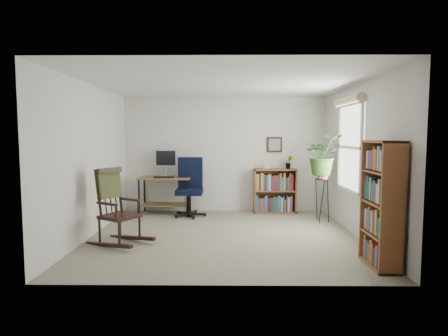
{
  "coord_description": "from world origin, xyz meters",
  "views": [
    {
      "loc": [
        0.06,
        -5.85,
        1.58
      ],
      "look_at": [
        0.0,
        0.4,
        1.05
      ],
      "focal_mm": 30.0,
      "sensor_mm": 36.0,
      "label": 1
    }
  ],
  "objects_px": {
    "low_bookshelf": "(275,191)",
    "desk": "(165,195)",
    "office_chair": "(189,187)",
    "rocking_chair": "(120,206)",
    "tall_bookshelf": "(382,204)"
  },
  "relations": [
    {
      "from": "low_bookshelf",
      "to": "desk",
      "type": "bearing_deg",
      "value": -176.95
    },
    {
      "from": "desk",
      "to": "office_chair",
      "type": "relative_size",
      "value": 0.89
    },
    {
      "from": "office_chair",
      "to": "low_bookshelf",
      "type": "distance_m",
      "value": 1.78
    },
    {
      "from": "office_chair",
      "to": "rocking_chair",
      "type": "xyz_separation_m",
      "value": [
        -0.83,
        -1.89,
        -0.02
      ]
    },
    {
      "from": "low_bookshelf",
      "to": "tall_bookshelf",
      "type": "bearing_deg",
      "value": -74.64
    },
    {
      "from": "low_bookshelf",
      "to": "tall_bookshelf",
      "type": "height_order",
      "value": "tall_bookshelf"
    },
    {
      "from": "desk",
      "to": "low_bookshelf",
      "type": "bearing_deg",
      "value": 3.05
    },
    {
      "from": "desk",
      "to": "tall_bookshelf",
      "type": "height_order",
      "value": "tall_bookshelf"
    },
    {
      "from": "rocking_chair",
      "to": "low_bookshelf",
      "type": "distance_m",
      "value": 3.44
    },
    {
      "from": "office_chair",
      "to": "low_bookshelf",
      "type": "relative_size",
      "value": 1.3
    },
    {
      "from": "office_chair",
      "to": "rocking_chair",
      "type": "distance_m",
      "value": 2.07
    },
    {
      "from": "tall_bookshelf",
      "to": "desk",
      "type": "bearing_deg",
      "value": 135.45
    },
    {
      "from": "desk",
      "to": "rocking_chair",
      "type": "bearing_deg",
      "value": -98.03
    },
    {
      "from": "tall_bookshelf",
      "to": "low_bookshelf",
      "type": "bearing_deg",
      "value": 105.36
    },
    {
      "from": "desk",
      "to": "rocking_chair",
      "type": "relative_size",
      "value": 0.92
    }
  ]
}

